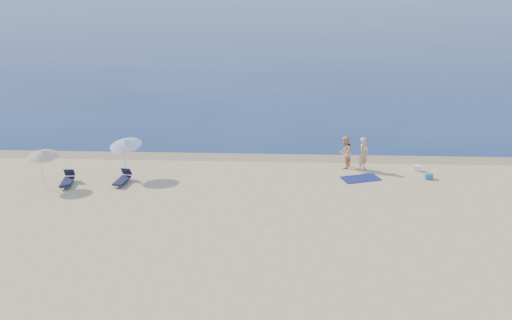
{
  "coord_description": "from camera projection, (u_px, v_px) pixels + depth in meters",
  "views": [
    {
      "loc": [
        0.24,
        -15.34,
        11.88
      ],
      "look_at": [
        -1.13,
        16.0,
        1.0
      ],
      "focal_mm": 45.0,
      "sensor_mm": 36.0,
      "label": 1
    }
  ],
  "objects": [
    {
      "name": "blue_cooler",
      "position": [
        429.0,
        176.0,
        33.35
      ],
      "size": [
        0.41,
        0.29,
        0.29
      ],
      "primitive_type": "cube",
      "rotation": [
        0.0,
        0.0,
        0.01
      ],
      "color": "#1F68AC",
      "rests_on": "ground"
    },
    {
      "name": "umbrella_far",
      "position": [
        42.0,
        154.0,
        31.77
      ],
      "size": [
        1.62,
        1.65,
        2.08
      ],
      "rotation": [
        0.0,
        0.0,
        0.06
      ],
      "color": "silver",
      "rests_on": "ground"
    },
    {
      "name": "person_right",
      "position": [
        345.0,
        152.0,
        34.75
      ],
      "size": [
        0.94,
        1.05,
        1.78
      ],
      "primitive_type": "imported",
      "rotation": [
        0.0,
        0.0,
        -1.94
      ],
      "color": "tan",
      "rests_on": "ground"
    },
    {
      "name": "umbrella_near",
      "position": [
        125.0,
        143.0,
        33.11
      ],
      "size": [
        2.19,
        2.2,
        2.23
      ],
      "rotation": [
        0.0,
        0.0,
        -0.37
      ],
      "color": "silver",
      "rests_on": "ground"
    },
    {
      "name": "lounger_left",
      "position": [
        67.0,
        180.0,
        32.52
      ],
      "size": [
        0.68,
        1.6,
        0.69
      ],
      "rotation": [
        0.0,
        0.0,
        0.11
      ],
      "color": "#131836",
      "rests_on": "ground"
    },
    {
      "name": "person_left",
      "position": [
        364.0,
        154.0,
        34.43
      ],
      "size": [
        0.76,
        0.79,
        1.82
      ],
      "primitive_type": "imported",
      "rotation": [
        0.0,
        0.0,
        0.88
      ],
      "color": "tan",
      "rests_on": "ground"
    },
    {
      "name": "lounger_right",
      "position": [
        123.0,
        179.0,
        32.73
      ],
      "size": [
        0.71,
        1.56,
        0.66
      ],
      "rotation": [
        0.0,
        0.0,
        -0.15
      ],
      "color": "#141738",
      "rests_on": "ground"
    },
    {
      "name": "wet_sand_strip",
      "position": [
        278.0,
        157.0,
        36.69
      ],
      "size": [
        240.0,
        1.6,
        0.0
      ],
      "primitive_type": "cube",
      "color": "#847254",
      "rests_on": "ground"
    },
    {
      "name": "sea",
      "position": [
        283.0,
        9.0,
        112.77
      ],
      "size": [
        240.0,
        160.0,
        0.01
      ],
      "primitive_type": "cube",
      "color": "#0D214E",
      "rests_on": "ground"
    },
    {
      "name": "beach_towel",
      "position": [
        361.0,
        178.0,
        33.43
      ],
      "size": [
        2.19,
        1.66,
        0.03
      ],
      "primitive_type": "cube",
      "rotation": [
        0.0,
        0.0,
        0.34
      ],
      "color": "#101652",
      "rests_on": "ground"
    },
    {
      "name": "white_bag",
      "position": [
        417.0,
        168.0,
        34.54
      ],
      "size": [
        0.41,
        0.38,
        0.29
      ],
      "primitive_type": "cube",
      "rotation": [
        0.0,
        0.0,
        -0.3
      ],
      "color": "white",
      "rests_on": "ground"
    }
  ]
}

